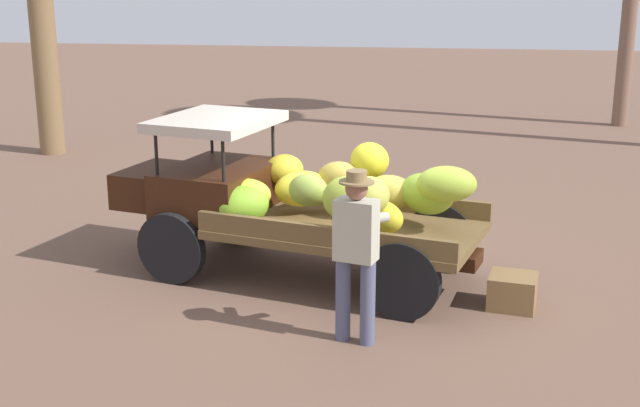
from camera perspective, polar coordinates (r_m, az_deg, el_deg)
ground_plane at (r=10.27m, az=2.17°, el=-4.93°), size 60.00×60.00×0.00m
truck at (r=10.09m, az=-2.17°, el=0.27°), size 4.66×2.62×1.87m
farmer at (r=8.23m, az=2.44°, el=-2.86°), size 0.54×0.50×1.75m
wooden_crate at (r=9.55m, az=12.76°, el=-5.76°), size 0.58×0.56×0.37m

